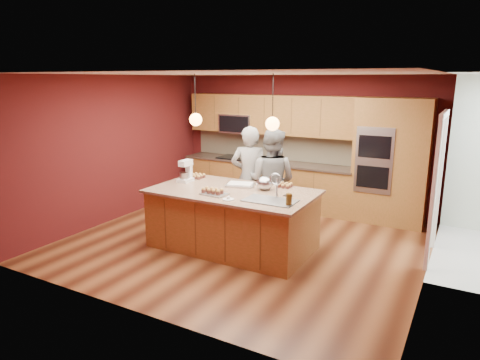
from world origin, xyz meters
The scene contains 24 objects.
floor centered at (0.00, 0.00, 0.00)m, with size 5.50×5.50×0.00m, color #462011.
ceiling centered at (0.00, 0.00, 2.70)m, with size 5.50×5.50×0.00m, color white.
wall_back centered at (0.00, 2.50, 1.35)m, with size 5.50×5.50×0.00m, color #4E1314.
wall_front centered at (0.00, -2.50, 1.35)m, with size 5.50×5.50×0.00m, color #4E1314.
wall_left centered at (-2.75, 0.00, 1.35)m, with size 5.00×5.00×0.00m, color #4E1314.
wall_right centered at (2.75, 0.00, 1.35)m, with size 5.00×5.00×0.00m, color #4E1314.
cabinet_run centered at (-0.68, 2.25, 0.98)m, with size 3.74×0.64×2.30m.
oven_column centered at (1.85, 2.19, 1.15)m, with size 1.30×0.62×2.30m.
doorway_trim centered at (2.73, 0.80, 1.05)m, with size 0.08×1.11×2.20m, color white, non-canonical shape.
pendant_left centered at (-0.74, -0.25, 2.00)m, with size 0.20×0.20×0.80m.
pendant_right centered at (0.59, -0.25, 2.00)m, with size 0.20×0.20×0.80m.
island centered at (-0.06, -0.26, 0.48)m, with size 2.54×1.42×1.32m.
person_left centered at (-0.28, 0.71, 0.92)m, with size 0.67×0.44×1.84m, color black.
person_right centered at (0.14, 0.71, 0.91)m, with size 0.88×0.69×1.81m, color gray.
stand_mixer centered at (-1.05, -0.13, 1.09)m, with size 0.20×0.27×0.37m.
sheet_cake centered at (-0.10, 0.04, 0.96)m, with size 0.51×0.44×0.05m.
cooling_rack centered at (-0.18, -0.61, 0.95)m, with size 0.37×0.27×0.02m, color #A0A2A6.
mixing_bowl centered at (0.35, 0.01, 1.04)m, with size 0.26×0.26×0.22m, color #ACAFB3.
plate centered at (0.14, -0.75, 0.94)m, with size 0.16×0.16×0.01m, color silver.
tumbler centered at (1.00, -0.58, 1.02)m, with size 0.08×0.08×0.16m, color #3D290C.
phone centered at (0.82, -0.16, 0.94)m, with size 0.13×0.07×0.01m, color black.
cupcakes_left centered at (-1.03, 0.17, 0.97)m, with size 0.24×0.24×0.07m, color #B38440, non-canonical shape.
cupcakes_rack centered at (-0.22, -0.61, 0.99)m, with size 0.34×0.17×0.08m, color #B38440, non-canonical shape.
cupcakes_right centered at (0.56, 0.32, 0.97)m, with size 0.23×0.23×0.07m, color #B38440, non-canonical shape.
Camera 1 is at (3.14, -5.82, 2.63)m, focal length 32.00 mm.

